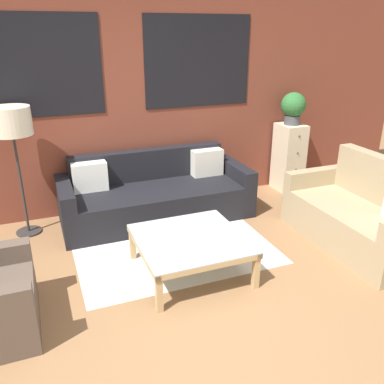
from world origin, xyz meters
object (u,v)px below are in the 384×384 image
at_px(floor_lamp, 12,126).
at_px(couch_dark, 156,196).
at_px(drawer_cabinet, 289,157).
at_px(coffee_table, 190,242).
at_px(settee_vintage, 361,217).
at_px(potted_plant, 293,107).

bearing_deg(floor_lamp, couch_dark, -4.51).
height_order(floor_lamp, drawer_cabinet, floor_lamp).
bearing_deg(floor_lamp, coffee_table, -45.43).
bearing_deg(drawer_cabinet, coffee_table, -143.85).
relative_size(settee_vintage, drawer_cabinet, 1.67).
height_order(coffee_table, potted_plant, potted_plant).
bearing_deg(coffee_table, potted_plant, 36.15).
bearing_deg(couch_dark, potted_plant, 5.93).
distance_m(couch_dark, settee_vintage, 2.35).
bearing_deg(settee_vintage, couch_dark, 141.58).
xyz_separation_m(settee_vintage, potted_plant, (0.21, 1.67, 0.88)).
relative_size(coffee_table, potted_plant, 2.23).
relative_size(floor_lamp, potted_plant, 3.29).
bearing_deg(couch_dark, floor_lamp, 175.49).
distance_m(drawer_cabinet, potted_plant, 0.72).
xyz_separation_m(settee_vintage, drawer_cabinet, (0.21, 1.67, 0.17)).
distance_m(settee_vintage, floor_lamp, 3.81).
bearing_deg(drawer_cabinet, settee_vintage, -97.00).
xyz_separation_m(drawer_cabinet, potted_plant, (-0.00, 0.00, 0.72)).
height_order(settee_vintage, floor_lamp, floor_lamp).
bearing_deg(coffee_table, couch_dark, 87.19).
xyz_separation_m(couch_dark, coffee_table, (-0.07, -1.33, 0.04)).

